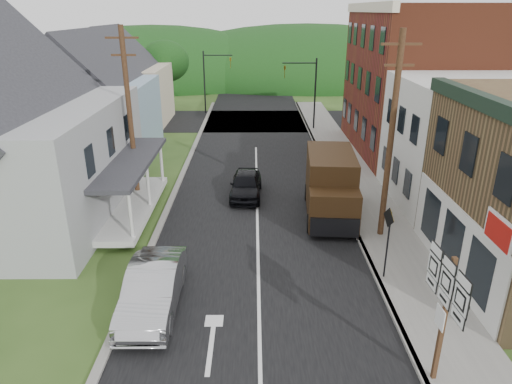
{
  "coord_description": "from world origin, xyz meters",
  "views": [
    {
      "loc": [
        -0.17,
        -15.09,
        9.63
      ],
      "look_at": [
        -0.07,
        3.5,
        2.2
      ],
      "focal_mm": 32.0,
      "sensor_mm": 36.0,
      "label": 1
    }
  ],
  "objects_px": {
    "dark_sedan": "(246,185)",
    "delivery_van": "(331,186)",
    "route_sign_cluster": "(445,303)",
    "silver_sedan": "(153,289)",
    "warning_sign": "(388,233)"
  },
  "relations": [
    {
      "from": "dark_sedan",
      "to": "delivery_van",
      "type": "xyz_separation_m",
      "value": [
        4.21,
        -2.58,
        0.89
      ]
    },
    {
      "from": "warning_sign",
      "to": "route_sign_cluster",
      "type": "bearing_deg",
      "value": -101.71
    },
    {
      "from": "silver_sedan",
      "to": "delivery_van",
      "type": "distance_m",
      "value": 10.56
    },
    {
      "from": "silver_sedan",
      "to": "delivery_van",
      "type": "height_order",
      "value": "delivery_van"
    },
    {
      "from": "dark_sedan",
      "to": "delivery_van",
      "type": "height_order",
      "value": "delivery_van"
    },
    {
      "from": "dark_sedan",
      "to": "warning_sign",
      "type": "distance_m",
      "value": 10.11
    },
    {
      "from": "delivery_van",
      "to": "silver_sedan",
      "type": "bearing_deg",
      "value": -128.77
    },
    {
      "from": "silver_sedan",
      "to": "route_sign_cluster",
      "type": "height_order",
      "value": "route_sign_cluster"
    },
    {
      "from": "silver_sedan",
      "to": "route_sign_cluster",
      "type": "xyz_separation_m",
      "value": [
        8.36,
        -3.4,
        1.82
      ]
    },
    {
      "from": "delivery_van",
      "to": "route_sign_cluster",
      "type": "distance_m",
      "value": 11.16
    },
    {
      "from": "dark_sedan",
      "to": "warning_sign",
      "type": "height_order",
      "value": "warning_sign"
    },
    {
      "from": "silver_sedan",
      "to": "dark_sedan",
      "type": "distance_m",
      "value": 10.67
    },
    {
      "from": "silver_sedan",
      "to": "dark_sedan",
      "type": "xyz_separation_m",
      "value": [
        3.01,
        10.24,
        -0.1
      ]
    },
    {
      "from": "route_sign_cluster",
      "to": "warning_sign",
      "type": "bearing_deg",
      "value": 86.72
    },
    {
      "from": "route_sign_cluster",
      "to": "warning_sign",
      "type": "distance_m",
      "value": 5.2
    }
  ]
}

